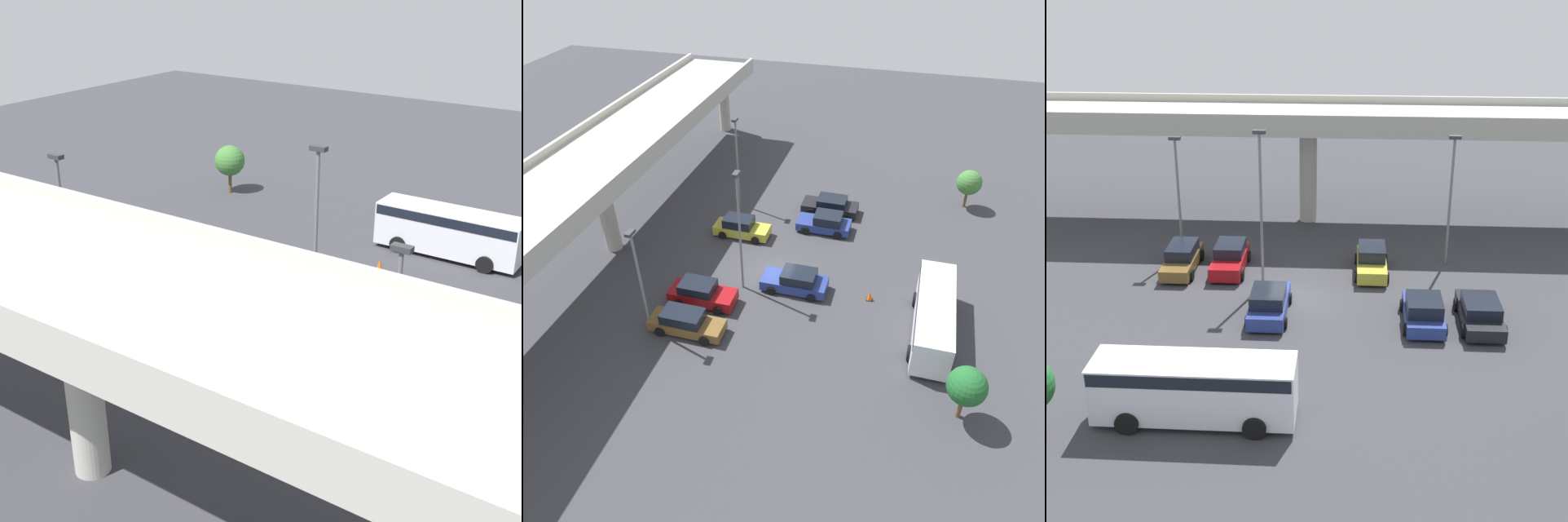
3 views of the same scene
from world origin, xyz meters
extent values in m
plane|color=#38383D|center=(0.00, 0.00, 0.00)|extent=(106.53, 106.53, 0.00)
cube|color=#ADAAA0|center=(0.00, 13.32, 7.29)|extent=(49.71, 7.29, 0.90)
cube|color=#ADAAA0|center=(0.00, 9.83, 8.02)|extent=(49.71, 0.30, 0.55)
cube|color=#ADAAA0|center=(0.00, 16.82, 8.02)|extent=(49.71, 0.30, 0.55)
cylinder|color=#ADAAA0|center=(0.00, 13.32, 3.42)|extent=(1.22, 1.22, 6.84)
cube|color=brown|center=(-7.07, 3.89, 0.53)|extent=(1.71, 4.89, 0.69)
cube|color=black|center=(-7.07, 4.11, 1.23)|extent=(1.57, 2.62, 0.69)
cylinder|color=black|center=(-6.19, 2.37, 0.34)|extent=(0.22, 0.68, 0.68)
cylinder|color=black|center=(-7.94, 2.37, 0.34)|extent=(0.22, 0.68, 0.68)
cylinder|color=black|center=(-6.19, 5.40, 0.34)|extent=(0.22, 0.68, 0.68)
cylinder|color=black|center=(-7.94, 5.40, 0.34)|extent=(0.22, 0.68, 0.68)
cube|color=maroon|center=(-4.17, 3.99, 0.58)|extent=(1.82, 4.55, 0.80)
cube|color=black|center=(-4.17, 4.31, 1.31)|extent=(1.67, 2.33, 0.66)
cylinder|color=black|center=(-3.24, 2.58, 0.33)|extent=(0.22, 0.67, 0.67)
cylinder|color=black|center=(-5.10, 2.58, 0.33)|extent=(0.22, 0.67, 0.67)
cylinder|color=black|center=(-3.24, 5.41, 0.33)|extent=(0.22, 0.67, 0.67)
cylinder|color=black|center=(-5.10, 5.41, 0.33)|extent=(0.22, 0.67, 0.67)
cube|color=navy|center=(-1.15, -1.71, 0.53)|extent=(1.89, 4.63, 0.73)
cube|color=black|center=(-1.15, -2.02, 1.24)|extent=(1.74, 2.37, 0.69)
cylinder|color=black|center=(-2.12, -0.27, 0.30)|extent=(0.22, 0.60, 0.60)
cylinder|color=black|center=(-0.19, -0.27, 0.30)|extent=(0.22, 0.60, 0.60)
cylinder|color=black|center=(-2.12, -3.14, 0.30)|extent=(0.22, 0.60, 0.60)
cylinder|color=black|center=(-0.19, -3.14, 0.30)|extent=(0.22, 0.60, 0.60)
cube|color=gold|center=(4.36, 4.13, 0.55)|extent=(1.74, 4.51, 0.74)
cube|color=black|center=(4.36, 4.39, 1.28)|extent=(1.60, 2.31, 0.73)
cylinder|color=black|center=(5.25, 2.73, 0.33)|extent=(0.22, 0.65, 0.65)
cylinder|color=black|center=(3.47, 2.73, 0.33)|extent=(0.22, 0.65, 0.65)
cylinder|color=black|center=(5.25, 5.53, 0.33)|extent=(0.22, 0.65, 0.65)
cylinder|color=black|center=(3.47, 5.53, 0.33)|extent=(0.22, 0.65, 0.65)
cube|color=navy|center=(6.91, -2.15, 0.51)|extent=(1.93, 4.37, 0.67)
cube|color=black|center=(6.91, -2.49, 1.21)|extent=(1.78, 2.23, 0.72)
cylinder|color=black|center=(5.92, -0.79, 0.33)|extent=(0.22, 0.65, 0.65)
cylinder|color=black|center=(7.90, -0.79, 0.33)|extent=(0.22, 0.65, 0.65)
cylinder|color=black|center=(5.92, -3.50, 0.33)|extent=(0.22, 0.65, 0.65)
cylinder|color=black|center=(7.90, -3.50, 0.33)|extent=(0.22, 0.65, 0.65)
cube|color=black|center=(9.82, -2.08, 0.52)|extent=(1.96, 4.81, 0.66)
cube|color=black|center=(9.82, -2.24, 1.15)|extent=(1.81, 2.45, 0.59)
cylinder|color=black|center=(8.81, -0.59, 0.35)|extent=(0.22, 0.70, 0.70)
cylinder|color=black|center=(10.82, -0.59, 0.35)|extent=(0.22, 0.70, 0.70)
cylinder|color=black|center=(8.81, -3.57, 0.35)|extent=(0.22, 0.70, 0.70)
cylinder|color=black|center=(10.82, -3.57, 0.35)|extent=(0.22, 0.70, 0.70)
cube|color=silver|center=(-3.12, -11.24, 1.50)|extent=(8.25, 2.25, 2.48)
cube|color=black|center=(-3.12, -11.24, 2.39)|extent=(8.08, 2.30, 0.54)
cylinder|color=black|center=(-5.67, -12.39, 0.48)|extent=(0.96, 0.29, 0.96)
cylinder|color=black|center=(-5.67, -10.09, 0.48)|extent=(0.96, 0.29, 0.96)
cylinder|color=black|center=(-0.56, -12.39, 0.48)|extent=(0.96, 0.29, 0.96)
cylinder|color=black|center=(-0.56, -10.09, 0.48)|extent=(0.96, 0.29, 0.96)
cylinder|color=slate|center=(-7.59, 6.27, 3.71)|extent=(0.16, 0.16, 7.43)
cube|color=#333338|center=(-7.59, 6.27, 7.53)|extent=(0.70, 0.35, 0.20)
cylinder|color=slate|center=(-1.91, 1.89, 4.45)|extent=(0.16, 0.16, 8.89)
cube|color=#333338|center=(-1.91, 1.89, 8.99)|extent=(0.70, 0.35, 0.20)
cylinder|color=slate|center=(8.99, 5.98, 3.90)|extent=(0.16, 0.16, 7.80)
cube|color=#333338|center=(8.99, 5.98, 7.90)|extent=(0.70, 0.35, 0.20)
cube|color=black|center=(-0.87, -7.04, 0.02)|extent=(0.44, 0.44, 0.04)
cone|color=#EA590F|center=(-0.87, -7.04, 0.35)|extent=(0.40, 0.40, 0.70)
camera|label=1|loc=(-15.92, 26.49, 16.45)|focal=50.00mm
camera|label=2|loc=(-28.18, -8.41, 23.39)|focal=35.00mm
camera|label=3|loc=(3.00, -35.94, 17.71)|focal=50.00mm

